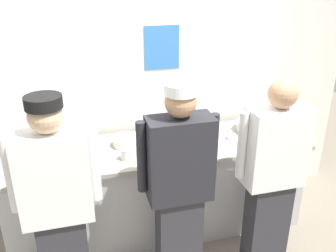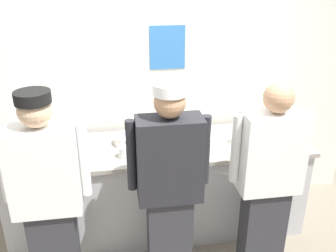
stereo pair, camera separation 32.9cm
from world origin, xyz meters
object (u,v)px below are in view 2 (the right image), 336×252
at_px(chef_near_left, 48,198).
at_px(plate_stack_front, 128,139).
at_px(chef_far_right, 268,180).
at_px(chef_center, 170,186).
at_px(mixing_bowl_steel, 261,130).
at_px(deli_cup, 124,152).
at_px(plate_stack_rear, 204,139).
at_px(sheet_tray, 49,150).
at_px(ramekin_yellow_sauce, 84,147).
at_px(ramekin_orange_sauce, 234,139).
at_px(chefs_knife, 26,163).
at_px(squeeze_bottle_secondary, 164,145).
at_px(squeeze_bottle_primary, 17,159).

relative_size(chef_near_left, plate_stack_front, 6.83).
xyz_separation_m(chef_far_right, plate_stack_front, (-1.04, 0.77, 0.06)).
relative_size(chef_near_left, chef_far_right, 1.02).
xyz_separation_m(chef_center, mixing_bowl_steel, (1.01, 0.75, 0.04)).
bearing_deg(deli_cup, plate_stack_rear, 12.34).
relative_size(chef_near_left, chef_center, 1.00).
relative_size(sheet_tray, ramekin_yellow_sauce, 4.75).
bearing_deg(plate_stack_front, ramekin_orange_sauce, -7.13).
bearing_deg(chefs_knife, ramekin_yellow_sauce, 22.31).
height_order(plate_stack_front, plate_stack_rear, same).
height_order(plate_stack_rear, sheet_tray, plate_stack_rear).
distance_m(chef_far_right, plate_stack_front, 1.30).
height_order(mixing_bowl_steel, deli_cup, same).
bearing_deg(ramekin_yellow_sauce, chef_center, -47.73).
bearing_deg(chef_near_left, chef_center, 0.99).
relative_size(mixing_bowl_steel, squeeze_bottle_secondary, 1.94).
xyz_separation_m(chef_center, plate_stack_front, (-0.27, 0.77, 0.03)).
bearing_deg(plate_stack_front, chef_center, -71.01).
xyz_separation_m(sheet_tray, deli_cup, (0.65, -0.21, 0.04)).
height_order(squeeze_bottle_secondary, chefs_knife, squeeze_bottle_secondary).
bearing_deg(plate_stack_front, plate_stack_rear, -7.86).
xyz_separation_m(plate_stack_rear, ramekin_yellow_sauce, (-1.09, 0.05, -0.02)).
distance_m(plate_stack_front, mixing_bowl_steel, 1.28).
relative_size(chef_near_left, sheet_tray, 3.70).
bearing_deg(chef_center, chef_far_right, -0.19).
distance_m(squeeze_bottle_primary, deli_cup, 0.85).
xyz_separation_m(mixing_bowl_steel, deli_cup, (-1.33, -0.24, -0.00)).
distance_m(plate_stack_rear, chefs_knife, 1.56).
relative_size(plate_stack_front, sheet_tray, 0.54).
bearing_deg(deli_cup, chefs_knife, 178.72).
relative_size(sheet_tray, squeeze_bottle_primary, 2.46).
height_order(chef_far_right, plate_stack_front, chef_far_right).
height_order(chef_far_right, squeeze_bottle_secondary, chef_far_right).
xyz_separation_m(plate_stack_front, ramekin_orange_sauce, (0.97, -0.12, -0.01)).
bearing_deg(chefs_knife, sheet_tray, 50.29).
bearing_deg(chef_far_right, chef_center, 179.81).
bearing_deg(ramekin_orange_sauce, sheet_tray, 177.60).
xyz_separation_m(chef_far_right, ramekin_orange_sauce, (-0.07, 0.65, 0.05)).
bearing_deg(chef_far_right, squeeze_bottle_secondary, 145.14).
xyz_separation_m(squeeze_bottle_primary, chefs_knife, (0.04, 0.08, -0.08)).
height_order(mixing_bowl_steel, ramekin_orange_sauce, mixing_bowl_steel).
relative_size(chef_near_left, chefs_knife, 6.19).
xyz_separation_m(squeeze_bottle_secondary, ramekin_orange_sauce, (0.67, 0.14, -0.06)).
bearing_deg(squeeze_bottle_primary, plate_stack_rear, 8.08).
distance_m(chef_far_right, squeeze_bottle_primary, 1.99).
bearing_deg(squeeze_bottle_secondary, sheet_tray, 168.35).
bearing_deg(mixing_bowl_steel, ramekin_orange_sauce, -160.79).
xyz_separation_m(chef_near_left, sheet_tray, (-0.09, 0.73, 0.01)).
bearing_deg(ramekin_yellow_sauce, squeeze_bottle_primary, -151.80).
bearing_deg(squeeze_bottle_secondary, squeeze_bottle_primary, -176.89).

